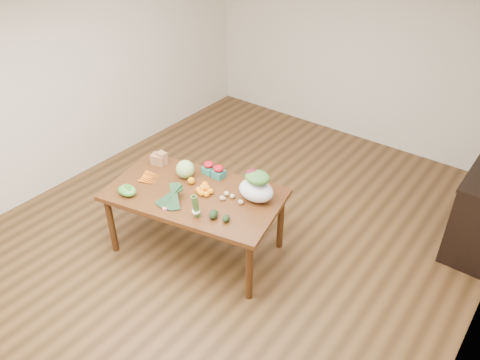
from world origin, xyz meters
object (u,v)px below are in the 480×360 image
Objects in this scene: dining_table at (196,221)px; cabbage at (185,169)px; paper_bag at (158,158)px; kale_bunch at (170,197)px; mandarin_cluster at (203,190)px; salad_bag at (256,187)px; asparagus_bundle at (196,206)px.

cabbage is at bearing 136.87° from dining_table.
kale_bunch is (0.63, -0.46, 0.01)m from paper_bag.
mandarin_cluster is at bearing 15.04° from dining_table.
salad_bag is (1.25, 0.12, 0.07)m from paper_bag.
salad_bag is at bearing 5.44° from paper_bag.
dining_table is at bearing 65.93° from kale_bunch.
paper_bag is 0.78m from kale_bunch.
kale_bunch is at bearing -36.50° from paper_bag.
mandarin_cluster is at bearing -152.20° from salad_bag.
salad_bag is at bearing 51.76° from asparagus_bundle.
mandarin_cluster is (0.35, -0.12, -0.05)m from cabbage.
asparagus_bundle is at bearing -11.12° from kale_bunch.
mandarin_cluster is at bearing 54.52° from kale_bunch.
cabbage is at bearing 102.78° from kale_bunch.
salad_bag is (0.28, 0.58, 0.02)m from asparagus_bundle.
salad_bag is at bearing 15.61° from dining_table.
asparagus_bundle is at bearing -58.69° from mandarin_cluster.
paper_bag is 0.82× the size of asparagus_bundle.
asparagus_bundle reaches higher than cabbage.
kale_bunch is (-0.14, -0.33, 0.03)m from mandarin_cluster.
paper_bag is 1.15× the size of mandarin_cluster.
kale_bunch reaches higher than dining_table.
cabbage is at bearing -170.94° from salad_bag.
asparagus_bundle is at bearing -57.47° from dining_table.
dining_table is 8.57× the size of paper_bag.
mandarin_cluster is at bearing -18.96° from cabbage.
cabbage is 0.79× the size of asparagus_bundle.
paper_bag is at bearing 170.11° from mandarin_cluster.
kale_bunch is (0.21, -0.45, -0.02)m from cabbage.
dining_table is at bearing -152.30° from salad_bag.
kale_bunch reaches higher than paper_bag.
salad_bag is at bearing 27.80° from mandarin_cluster.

